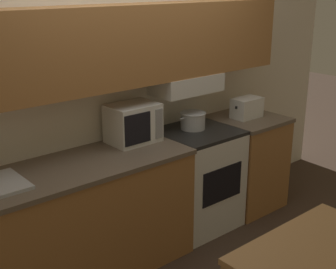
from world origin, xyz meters
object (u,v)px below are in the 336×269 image
object	(u,v)px
toaster	(247,108)
microwave	(133,123)
cooking_pot	(193,120)
stove_range	(197,178)

from	to	relation	value
toaster	microwave	bearing A→B (deg)	173.75
cooking_pot	microwave	size ratio (longest dim) A/B	0.77
microwave	toaster	size ratio (longest dim) A/B	1.31
cooking_pot	microwave	bearing A→B (deg)	174.07
stove_range	microwave	distance (m)	0.87
stove_range	microwave	world-z (taller)	microwave
stove_range	cooking_pot	size ratio (longest dim) A/B	2.97
cooking_pot	toaster	bearing A→B (deg)	-6.56
stove_range	cooking_pot	distance (m)	0.54
stove_range	toaster	distance (m)	0.85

